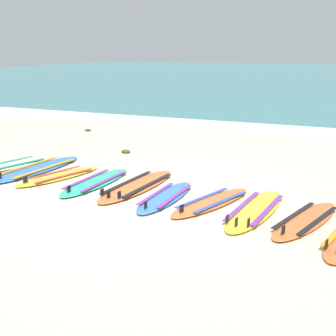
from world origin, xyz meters
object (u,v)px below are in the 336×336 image
object	(u,v)px
surfboard_0	(8,166)
surfboard_3	(96,182)
surfboard_4	(137,186)
surfboard_6	(211,202)
surfboard_7	(255,210)
surfboard_1	(37,169)
surfboard_5	(165,197)
surfboard_2	(59,176)
surfboard_8	(306,220)

from	to	relation	value
surfboard_0	surfboard_3	size ratio (longest dim) A/B	1.05
surfboard_4	surfboard_6	size ratio (longest dim) A/B	1.19
surfboard_3	surfboard_4	bearing A→B (deg)	7.39
surfboard_4	surfboard_6	bearing A→B (deg)	-13.28
surfboard_0	surfboard_6	size ratio (longest dim) A/B	1.11
surfboard_3	surfboard_6	bearing A→B (deg)	-6.23
surfboard_4	surfboard_7	distance (m)	2.26
surfboard_4	surfboard_7	world-z (taller)	same
surfboard_1	surfboard_3	distance (m)	1.65
surfboard_5	surfboard_2	bearing A→B (deg)	171.50
surfboard_5	surfboard_6	bearing A→B (deg)	3.57
surfboard_3	surfboard_5	bearing A→B (deg)	-11.07
surfboard_2	surfboard_4	bearing A→B (deg)	1.60
surfboard_5	surfboard_6	distance (m)	0.77
surfboard_8	surfboard_1	bearing A→B (deg)	171.41
surfboard_3	surfboard_7	world-z (taller)	same
surfboard_0	surfboard_6	distance (m)	4.64
surfboard_4	surfboard_8	size ratio (longest dim) A/B	1.17
surfboard_7	surfboard_8	world-z (taller)	same
surfboard_2	surfboard_6	bearing A→B (deg)	-5.58
surfboard_1	surfboard_2	bearing A→B (deg)	-20.83
surfboard_0	surfboard_3	distance (m)	2.33
surfboard_2	surfboard_6	size ratio (longest dim) A/B	0.98
surfboard_3	surfboard_8	world-z (taller)	same
surfboard_2	surfboard_5	xyz separation A→B (m)	(2.38, -0.36, -0.00)
surfboard_3	surfboard_2	bearing A→B (deg)	176.17
surfboard_6	surfboard_1	bearing A→B (deg)	171.34
surfboard_2	surfboard_7	bearing A→B (deg)	-5.86
surfboard_6	surfboard_7	world-z (taller)	same
surfboard_2	surfboard_4	distance (m)	1.65
surfboard_5	surfboard_7	bearing A→B (deg)	-1.59
surfboard_0	surfboard_4	xyz separation A→B (m)	(3.11, -0.20, 0.00)
surfboard_5	surfboard_0	bearing A→B (deg)	171.05
surfboard_2	surfboard_6	xyz separation A→B (m)	(3.15, -0.31, -0.00)
surfboard_1	surfboard_2	distance (m)	0.81
surfboard_5	surfboard_1	bearing A→B (deg)	168.41
surfboard_8	surfboard_0	bearing A→B (deg)	172.75
surfboard_2	surfboard_4	xyz separation A→B (m)	(1.65, 0.05, 0.00)
surfboard_5	surfboard_8	xyz separation A→B (m)	(2.25, -0.17, -0.00)
surfboard_1	surfboard_8	distance (m)	5.45
surfboard_0	surfboard_1	size ratio (longest dim) A/B	0.87
surfboard_1	surfboard_5	xyz separation A→B (m)	(3.14, -0.64, 0.00)
surfboard_3	surfboard_4	world-z (taller)	same
surfboard_8	surfboard_3	bearing A→B (deg)	172.91
surfboard_2	surfboard_3	bearing A→B (deg)	-3.83
surfboard_2	surfboard_3	distance (m)	0.86
surfboard_5	surfboard_8	size ratio (longest dim) A/B	0.95
surfboard_3	surfboard_7	distance (m)	3.03
surfboard_7	surfboard_0	bearing A→B (deg)	173.09
surfboard_1	surfboard_3	bearing A→B (deg)	-12.07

